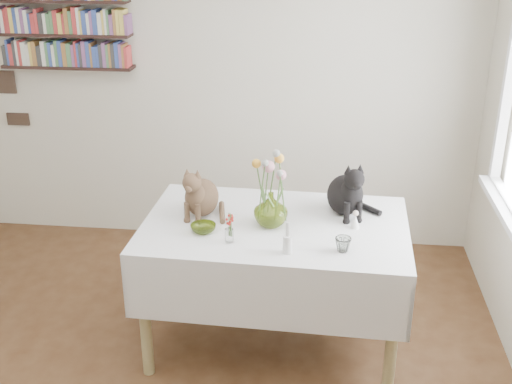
# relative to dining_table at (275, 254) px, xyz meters

# --- Properties ---
(room) EXTENTS (4.08, 4.58, 2.58)m
(room) POSITION_rel_dining_table_xyz_m (-0.59, -0.84, 0.64)
(room) COLOR brown
(room) RESTS_ON ground
(dining_table) EXTENTS (1.55, 1.03, 0.81)m
(dining_table) POSITION_rel_dining_table_xyz_m (0.00, 0.00, 0.00)
(dining_table) COLOR white
(dining_table) RESTS_ON room
(tabby_cat) EXTENTS (0.28, 0.32, 0.33)m
(tabby_cat) POSITION_rel_dining_table_xyz_m (-0.44, 0.09, 0.36)
(tabby_cat) COLOR brown
(tabby_cat) RESTS_ON dining_table
(black_cat) EXTENTS (0.32, 0.36, 0.35)m
(black_cat) POSITION_rel_dining_table_xyz_m (0.40, 0.20, 0.38)
(black_cat) COLOR black
(black_cat) RESTS_ON dining_table
(flower_vase) EXTENTS (0.22, 0.22, 0.20)m
(flower_vase) POSITION_rel_dining_table_xyz_m (-0.02, -0.02, 0.30)
(flower_vase) COLOR #9BB33B
(flower_vase) RESTS_ON dining_table
(green_bowl) EXTENTS (0.18, 0.18, 0.04)m
(green_bowl) POSITION_rel_dining_table_xyz_m (-0.39, -0.15, 0.22)
(green_bowl) COLOR #9BB33B
(green_bowl) RESTS_ON dining_table
(drinking_glass) EXTENTS (0.09, 0.09, 0.08)m
(drinking_glass) POSITION_rel_dining_table_xyz_m (0.38, -0.29, 0.24)
(drinking_glass) COLOR white
(drinking_glass) RESTS_ON dining_table
(candlestick) EXTENTS (0.05, 0.05, 0.18)m
(candlestick) POSITION_rel_dining_table_xyz_m (0.09, -0.34, 0.26)
(candlestick) COLOR white
(candlestick) RESTS_ON dining_table
(berry_jar) EXTENTS (0.05, 0.05, 0.19)m
(berry_jar) POSITION_rel_dining_table_xyz_m (-0.23, -0.25, 0.28)
(berry_jar) COLOR white
(berry_jar) RESTS_ON dining_table
(porcelain_figurine) EXTENTS (0.06, 0.06, 0.11)m
(porcelain_figurine) POSITION_rel_dining_table_xyz_m (0.45, -0.00, 0.25)
(porcelain_figurine) COLOR white
(porcelain_figurine) RESTS_ON dining_table
(flower_bouquet) EXTENTS (0.17, 0.13, 0.39)m
(flower_bouquet) POSITION_rel_dining_table_xyz_m (-0.02, -0.01, 0.54)
(flower_bouquet) COLOR #4C7233
(flower_bouquet) RESTS_ON flower_vase
(bookshelf_unit) EXTENTS (1.00, 0.16, 0.91)m
(bookshelf_unit) POSITION_rel_dining_table_xyz_m (-1.69, 1.32, 1.23)
(bookshelf_unit) COLOR black
(bookshelf_unit) RESTS_ON room
(wall_art_plaques) EXTENTS (0.21, 0.02, 0.44)m
(wall_art_plaques) POSITION_rel_dining_table_xyz_m (-2.21, 1.39, 0.51)
(wall_art_plaques) COLOR #38281E
(wall_art_plaques) RESTS_ON room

